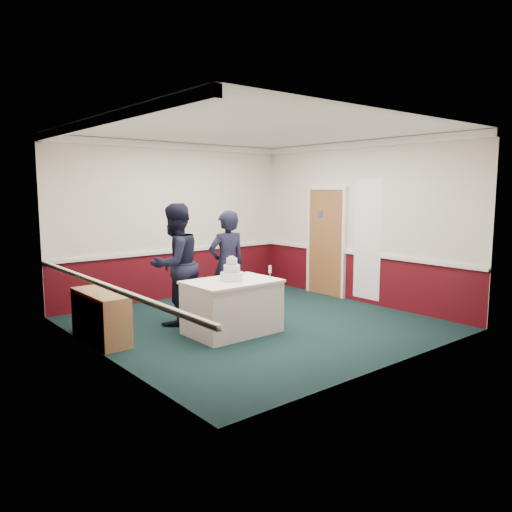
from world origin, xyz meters
TOP-DOWN VIEW (x-y plane):
  - ground at (0.00, 0.00)m, footprint 5.00×5.00m
  - room_shell at (0.08, 0.61)m, footprint 5.00×5.00m
  - sideboard at (-2.28, 0.66)m, footprint 0.41×1.20m
  - cake_table at (-0.61, -0.17)m, footprint 1.32×0.92m
  - wedding_cake at (-0.61, -0.17)m, footprint 0.35×0.35m
  - cake_knife at (-0.64, -0.37)m, footprint 0.05×0.22m
  - champagne_flute at (-0.11, -0.45)m, footprint 0.05×0.05m
  - person_man at (-1.00, 0.79)m, footprint 1.07×0.92m
  - person_woman at (-0.23, 0.47)m, footprint 0.69×0.49m

SIDE VIEW (x-z plane):
  - ground at x=0.00m, z-range 0.00..0.00m
  - sideboard at x=-2.28m, z-range 0.00..0.70m
  - cake_table at x=-0.61m, z-range 0.01..0.80m
  - cake_knife at x=-0.64m, z-range 0.79..0.79m
  - person_woman at x=-0.23m, z-range 0.00..1.78m
  - wedding_cake at x=-0.61m, z-range 0.72..1.08m
  - champagne_flute at x=-0.11m, z-range 0.83..1.03m
  - person_man at x=-1.00m, z-range 0.00..1.91m
  - room_shell at x=0.08m, z-range 0.47..3.47m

